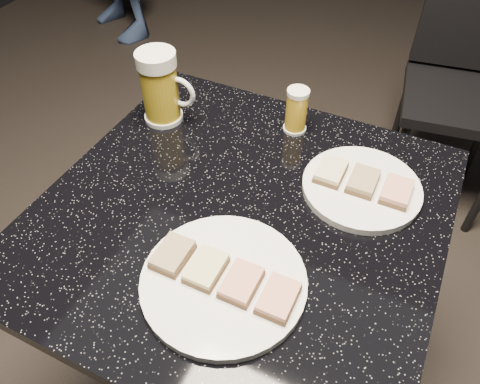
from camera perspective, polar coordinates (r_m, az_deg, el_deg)
name	(u,v)px	position (r m, az deg, el deg)	size (l,w,h in m)	color
floor	(240,381)	(1.48, 0.00, -22.02)	(6.00, 6.00, 0.00)	black
plate_large	(224,281)	(0.74, -2.01, -10.84)	(0.26, 0.26, 0.01)	white
plate_small	(361,187)	(0.90, 14.58, 0.54)	(0.22, 0.22, 0.01)	white
table	(240,286)	(1.03, 0.00, -11.37)	(0.70, 0.70, 0.75)	black
beer_mug	(161,87)	(1.01, -9.64, 12.48)	(0.12, 0.08, 0.16)	silver
beer_tumbler	(296,110)	(0.99, 6.89, 9.84)	(0.05, 0.05, 0.10)	silver
chair	(464,79)	(1.81, 25.65, 12.35)	(0.42, 0.42, 0.86)	black
canapes_on_plate_large	(223,275)	(0.73, -2.04, -10.13)	(0.23, 0.07, 0.02)	#4C3521
canapes_on_plate_small	(363,181)	(0.89, 14.77, 1.28)	(0.17, 0.07, 0.02)	#4C3521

